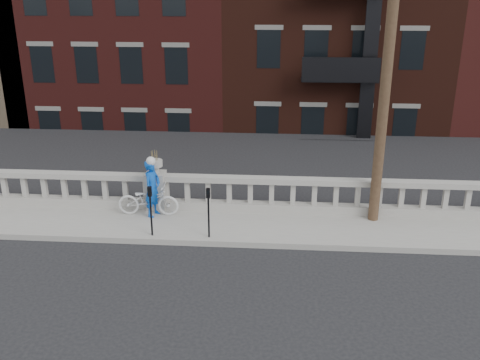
# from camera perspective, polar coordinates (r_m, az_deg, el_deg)

# --- Properties ---
(ground) EXTENTS (120.00, 120.00, 0.00)m
(ground) POSITION_cam_1_polar(r_m,az_deg,el_deg) (12.59, -12.72, -10.65)
(ground) COLOR black
(ground) RESTS_ON ground
(sidewalk) EXTENTS (32.00, 2.20, 0.15)m
(sidewalk) POSITION_cam_1_polar(r_m,az_deg,el_deg) (15.11, -9.57, -4.61)
(sidewalk) COLOR gray
(sidewalk) RESTS_ON ground
(balustrade) EXTENTS (28.00, 0.34, 1.03)m
(balustrade) POSITION_cam_1_polar(r_m,az_deg,el_deg) (15.73, -8.90, -1.29)
(balustrade) COLOR gray
(balustrade) RESTS_ON sidewalk
(planter_pedestal) EXTENTS (0.55, 0.55, 1.76)m
(planter_pedestal) POSITION_cam_1_polar(r_m,az_deg,el_deg) (15.67, -8.94, -0.65)
(planter_pedestal) COLOR gray
(planter_pedestal) RESTS_ON sidewalk
(lower_level) EXTENTS (80.00, 44.00, 20.80)m
(lower_level) POSITION_cam_1_polar(r_m,az_deg,el_deg) (33.66, -0.83, 13.97)
(lower_level) COLOR #605E59
(lower_level) RESTS_ON ground
(utility_pole) EXTENTS (1.60, 0.28, 10.00)m
(utility_pole) POSITION_cam_1_polar(r_m,az_deg,el_deg) (14.19, 15.77, 15.01)
(utility_pole) COLOR #422D1E
(utility_pole) RESTS_ON sidewalk
(parking_meter_c) EXTENTS (0.10, 0.09, 1.36)m
(parking_meter_c) POSITION_cam_1_polar(r_m,az_deg,el_deg) (13.92, -9.53, -2.69)
(parking_meter_c) COLOR black
(parking_meter_c) RESTS_ON sidewalk
(parking_meter_d) EXTENTS (0.10, 0.09, 1.36)m
(parking_meter_d) POSITION_cam_1_polar(r_m,az_deg,el_deg) (13.65, -3.39, -2.90)
(parking_meter_d) COLOR black
(parking_meter_d) RESTS_ON sidewalk
(bicycle) EXTENTS (1.73, 0.63, 0.90)m
(bicycle) POSITION_cam_1_polar(r_m,az_deg,el_deg) (15.33, -9.76, -2.10)
(bicycle) COLOR silver
(bicycle) RESTS_ON sidewalk
(cyclist) EXTENTS (0.57, 0.69, 1.63)m
(cyclist) POSITION_cam_1_polar(r_m,az_deg,el_deg) (15.14, -9.32, -0.88)
(cyclist) COLOR #0C4ABB
(cyclist) RESTS_ON sidewalk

